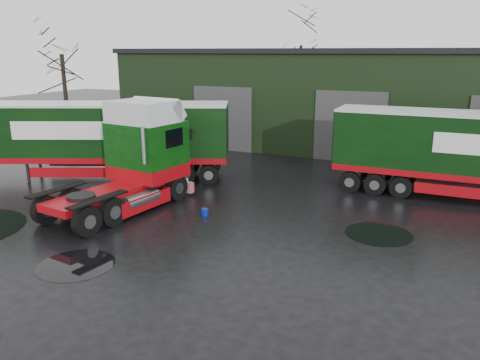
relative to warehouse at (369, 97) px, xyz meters
name	(u,v)px	position (x,y,z in m)	size (l,w,h in m)	color
ground	(197,243)	(-2.00, -20.00, -3.16)	(100.00, 100.00, 0.00)	black
warehouse	(369,97)	(0.00, 0.00, 0.00)	(32.40, 12.40, 6.30)	black
hero_tractor	(113,159)	(-6.50, -18.49, -1.03)	(2.90, 6.84, 4.25)	#09390B
trailer_left	(104,141)	(-10.11, -14.76, -1.27)	(2.49, 12.17, 3.78)	silver
lorry_right	(467,156)	(6.00, -11.00, -1.29)	(2.46, 14.19, 3.73)	silver
wash_bucket	(205,212)	(-3.06, -17.50, -3.02)	(0.29, 0.29, 0.27)	#06178F
tree_left	(64,80)	(-19.00, -8.00, 1.09)	(4.40, 4.40, 8.50)	black
tree_back_a	(300,67)	(-8.00, 10.00, 1.59)	(4.40, 4.40, 9.50)	black
puddle_0	(76,265)	(-4.46, -22.92, -3.15)	(2.28, 2.28, 0.01)	black
puddle_1	(379,234)	(3.35, -16.67, -3.15)	(2.31, 2.31, 0.01)	black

